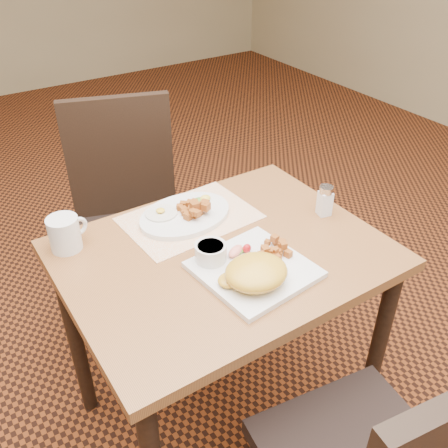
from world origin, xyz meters
TOP-DOWN VIEW (x-y plane):
  - ground at (0.00, 0.00)m, footprint 8.00×8.00m
  - table at (0.00, 0.00)m, footprint 0.90×0.70m
  - chair_far at (-0.02, 0.67)m, footprint 0.53×0.54m
  - placemat at (0.00, 0.20)m, footprint 0.42×0.30m
  - plate_square at (0.02, -0.13)m, footprint 0.31×0.31m
  - plate_oval at (-0.01, 0.21)m, footprint 0.33×0.26m
  - hollandaise_mound at (-0.02, -0.18)m, footprint 0.18×0.15m
  - ramekin at (-0.06, -0.03)m, footprint 0.09×0.09m
  - garnish_sq at (0.02, -0.05)m, footprint 0.08×0.05m
  - fried_egg at (-0.07, 0.24)m, footprint 0.10×0.10m
  - garnish_ov at (0.08, 0.24)m, footprint 0.06×0.04m
  - salt_shaker at (0.37, -0.01)m, footprint 0.05×0.05m
  - coffee_mug at (-0.37, 0.26)m, footprint 0.12×0.09m
  - home_fries_sq at (0.09, -0.12)m, footprint 0.11×0.11m
  - home_fries_ov at (0.01, 0.19)m, footprint 0.09×0.11m

SIDE VIEW (x-z plane):
  - ground at x=0.00m, z-range 0.00..0.00m
  - chair_far at x=-0.02m, z-range 0.05..1.02m
  - table at x=0.00m, z-range 0.27..1.02m
  - placemat at x=0.00m, z-range 0.75..0.75m
  - plate_square at x=0.02m, z-range 0.75..0.77m
  - plate_oval at x=-0.01m, z-range 0.75..0.77m
  - fried_egg at x=-0.07m, z-range 0.76..0.78m
  - garnish_sq at x=0.02m, z-range 0.76..0.79m
  - garnish_ov at x=0.08m, z-range 0.77..0.79m
  - home_fries_sq at x=0.09m, z-range 0.76..0.80m
  - home_fries_ov at x=0.01m, z-range 0.76..0.81m
  - ramekin at x=-0.06m, z-range 0.77..0.82m
  - hollandaise_mound at x=-0.02m, z-range 0.76..0.83m
  - coffee_mug at x=-0.37m, z-range 0.75..0.85m
  - salt_shaker at x=0.37m, z-range 0.75..0.85m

